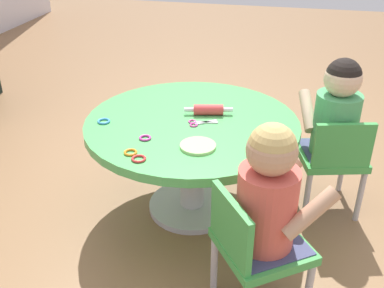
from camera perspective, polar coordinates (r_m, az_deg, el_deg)
ground_plane at (r=2.36m, az=-0.00°, el=-8.02°), size 10.00×10.00×0.00m
craft_table at (r=2.15m, az=-0.00°, el=0.51°), size 1.00×1.00×0.50m
child_chair_left at (r=1.68m, az=7.87°, el=-12.69°), size 0.42×0.42×0.54m
seated_child_left at (r=1.56m, az=9.70°, el=-6.03°), size 0.42×0.44×0.51m
child_chair_right at (r=2.29m, az=17.30°, el=-1.63°), size 0.37×0.37×0.54m
seated_child_right at (r=2.22m, az=17.83°, el=3.94°), size 0.40×0.35×0.51m
rolling_pin at (r=2.15m, az=2.08°, el=4.35°), size 0.08×0.23×0.05m
craft_scissors at (r=2.07m, az=0.85°, el=2.68°), size 0.10×0.14×0.01m
playdough_blob_0 at (r=1.87m, az=0.75°, el=-0.24°), size 0.15×0.15×0.01m
cookie_cutter_0 at (r=2.12m, az=-11.08°, el=2.84°), size 0.06×0.06×0.01m
cookie_cutter_1 at (r=1.94m, az=-5.94°, el=0.78°), size 0.05×0.05×0.01m
cookie_cutter_2 at (r=1.84m, az=-7.77°, el=-1.04°), size 0.06×0.06×0.01m
cookie_cutter_3 at (r=1.79m, az=-6.74°, el=-1.85°), size 0.06×0.06×0.01m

